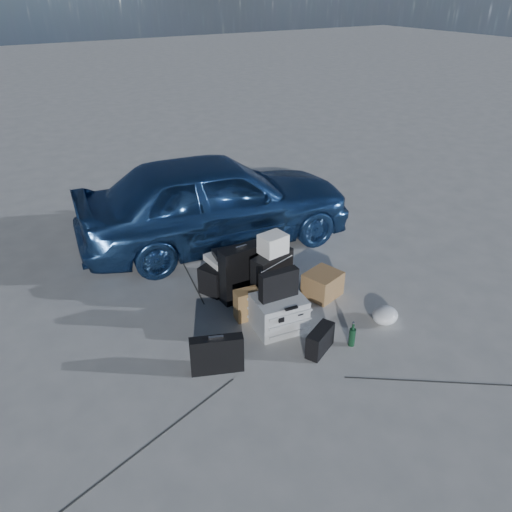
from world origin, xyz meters
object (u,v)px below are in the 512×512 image
Objects in this scene: suitcase_right at (272,278)px; pelican_case at (279,313)px; suitcase_left at (242,273)px; briefcase at (217,355)px; cardboard_box at (323,284)px; green_bottle at (352,334)px; car at (216,200)px; duffel_bag at (225,272)px.

pelican_case is at bearing -130.65° from suitcase_right.
suitcase_left reaches higher than pelican_case.
cardboard_box is (1.65, 0.53, -0.05)m from briefcase.
briefcase is 0.80× the size of suitcase_right.
cardboard_box is 0.94m from green_bottle.
car is 7.44× the size of briefcase.
pelican_case reaches higher than cardboard_box.
car is 1.24m from duffel_bag.
suitcase_left is (-0.05, 0.70, 0.14)m from pelican_case.
green_bottle is (0.56, -1.69, -0.03)m from duffel_bag.
suitcase_left reaches higher than duffel_bag.
green_bottle is at bearing -109.18° from cardboard_box.
cardboard_box is (0.58, -0.20, -0.16)m from suitcase_right.
duffel_bag is at bearing 98.91° from suitcase_right.
suitcase_left is at bearing 71.18° from briefcase.
car is 1.71m from suitcase_right.
briefcase is at bearing -145.19° from duffel_bag.
duffel_bag reaches higher than cardboard_box.
suitcase_left reaches higher than cardboard_box.
suitcase_right is 0.63m from cardboard_box.
cardboard_box is 1.46× the size of green_bottle.
pelican_case is 0.79m from green_bottle.
car is at bearing 42.98° from duffel_bag.
suitcase_left is 0.99× the size of duffel_bag.
suitcase_left is at bearing 172.35° from car.
pelican_case is at bearing -110.40° from duffel_bag.
car is at bearing 102.87° from cardboard_box.
suitcase_right is at bearing 103.94° from green_bottle.
suitcase_left is 1.06× the size of suitcase_right.
duffel_bag is at bearing 101.65° from pelican_case.
pelican_case is 0.78× the size of suitcase_left.
car reaches higher than suitcase_left.
car reaches higher than suitcase_right.
green_bottle is at bearing -70.34° from suitcase_left.
suitcase_right is at bearing -89.28° from duffel_bag.
pelican_case is 1.92× the size of green_bottle.
green_bottle is (0.27, -1.08, -0.18)m from suitcase_right.
green_bottle is (-0.31, -0.89, -0.01)m from cardboard_box.
suitcase_right is 0.93× the size of duffel_bag.
pelican_case is at bearing 38.36° from briefcase.
suitcase_right is (-0.15, -1.67, -0.32)m from car.
duffel_bag is (-0.03, 0.36, -0.16)m from suitcase_left.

